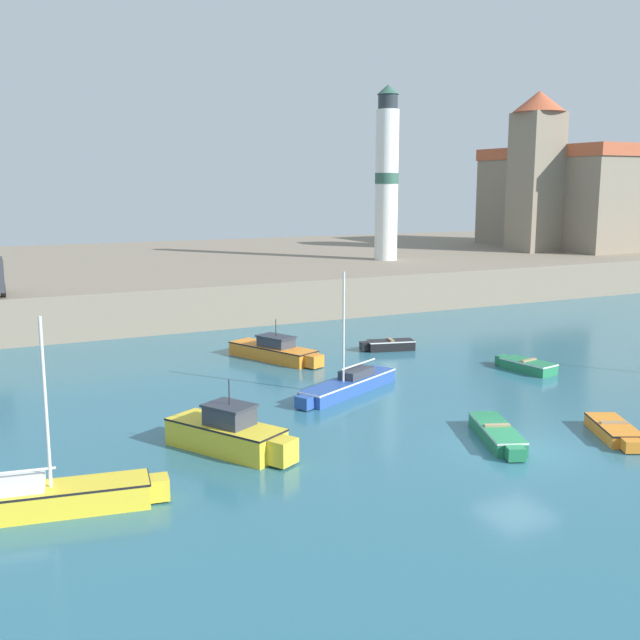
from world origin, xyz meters
The scene contains 12 objects.
ground_plane centered at (0.00, 0.00, 0.00)m, with size 200.00×200.00×0.00m, color #2D667A.
quay_seawall centered at (0.00, 45.73, 1.41)m, with size 120.00×40.00×2.83m, color gray.
dinghy_black_0 centered at (4.25, 15.84, 0.31)m, with size 3.18×1.64×0.64m.
sailboat_blue_1 centered at (-1.98, 9.07, 0.40)m, with size 6.22×3.80×5.51m.
motorboat_yellow_2 centered at (-9.28, 4.27, 0.64)m, with size 3.57×5.04×2.62m.
dinghy_orange_3 centered at (4.04, -0.59, 0.27)m, with size 2.35×3.47×0.57m.
dinghy_green_4 centered at (-0.14, 0.98, 0.29)m, with size 2.43×4.21×0.61m.
dinghy_green_6 centered at (7.96, 8.69, 0.30)m, with size 1.66×3.36×0.62m.
motorboat_orange_7 centered at (-2.47, 16.47, 0.49)m, with size 3.48×5.90×2.22m.
sailboat_yellow_8 centered at (-15.86, 1.82, 0.48)m, with size 7.04×2.30×5.70m.
church centered at (39.15, 39.32, 8.32)m, with size 14.05×18.14×15.13m.
lighthouse centered at (16.00, 35.89, 9.93)m, with size 2.00×2.00×14.58m.
Camera 1 is at (-17.38, -19.59, 9.22)m, focal length 42.00 mm.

